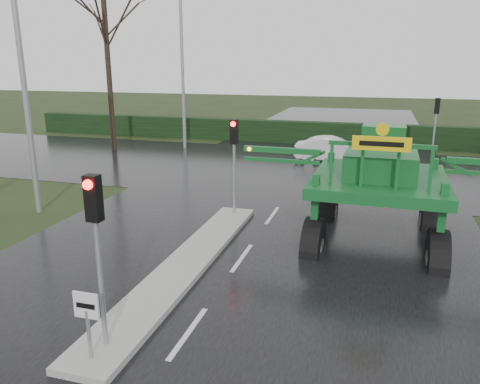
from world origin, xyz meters
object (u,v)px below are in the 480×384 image
(keep_left_sign, at_px, (87,315))
(traffic_signal_mid, at_px, (234,146))
(street_light_left_near, at_px, (27,45))
(street_light_left_far, at_px, (187,52))
(crop_sprayer, at_px, (318,173))
(traffic_signal_far, at_px, (436,115))
(traffic_signal_near, at_px, (96,226))
(white_sedan, at_px, (332,162))

(keep_left_sign, xyz_separation_m, traffic_signal_mid, (0.00, 8.99, 1.53))
(street_light_left_near, xyz_separation_m, street_light_left_far, (0.00, 14.00, 0.00))
(crop_sprayer, bearing_deg, traffic_signal_far, 73.61)
(traffic_signal_mid, bearing_deg, traffic_signal_far, 58.07)
(traffic_signal_near, distance_m, white_sedan, 19.63)
(traffic_signal_mid, relative_size, crop_sprayer, 0.41)
(traffic_signal_near, xyz_separation_m, crop_sprayer, (3.16, 6.55, -0.31))
(traffic_signal_far, distance_m, crop_sprayer, 15.20)
(traffic_signal_near, xyz_separation_m, street_light_left_near, (-6.89, 7.01, 3.40))
(crop_sprayer, height_order, white_sedan, crop_sprayer)
(traffic_signal_mid, height_order, street_light_left_far, street_light_left_far)
(keep_left_sign, bearing_deg, street_light_left_near, 132.59)
(traffic_signal_mid, relative_size, street_light_left_far, 0.35)
(street_light_left_near, height_order, white_sedan, street_light_left_near)
(traffic_signal_far, bearing_deg, street_light_left_far, 0.03)
(crop_sprayer, xyz_separation_m, white_sedan, (-0.70, 12.75, -2.28))
(traffic_signal_mid, height_order, traffic_signal_far, same)
(keep_left_sign, bearing_deg, traffic_signal_near, 90.00)
(traffic_signal_near, bearing_deg, white_sedan, 82.74)
(traffic_signal_mid, distance_m, street_light_left_far, 14.68)
(traffic_signal_mid, distance_m, crop_sprayer, 3.72)
(traffic_signal_near, bearing_deg, traffic_signal_far, 69.64)
(keep_left_sign, height_order, street_light_left_near, street_light_left_near)
(street_light_left_far, distance_m, white_sedan, 11.24)
(street_light_left_near, xyz_separation_m, white_sedan, (9.35, 12.29, -5.99))
(street_light_left_near, distance_m, crop_sprayer, 10.72)
(traffic_signal_near, distance_m, traffic_signal_mid, 8.50)
(street_light_left_near, height_order, street_light_left_far, same)
(traffic_signal_far, bearing_deg, traffic_signal_near, 69.64)
(street_light_left_near, distance_m, white_sedan, 16.57)
(traffic_signal_mid, xyz_separation_m, traffic_signal_far, (7.80, 12.52, 0.00))
(traffic_signal_mid, xyz_separation_m, street_light_left_near, (-6.89, -1.49, 3.40))
(traffic_signal_far, bearing_deg, crop_sprayer, 72.21)
(traffic_signal_near, bearing_deg, keep_left_sign, -90.00)
(white_sedan, bearing_deg, keep_left_sign, 170.60)
(crop_sprayer, bearing_deg, street_light_left_far, 126.21)
(traffic_signal_far, height_order, street_light_left_near, street_light_left_near)
(traffic_signal_near, height_order, traffic_signal_mid, same)
(traffic_signal_mid, bearing_deg, street_light_left_far, 118.86)
(keep_left_sign, distance_m, white_sedan, 19.97)
(traffic_signal_near, distance_m, street_light_left_far, 22.37)
(street_light_left_far, height_order, crop_sprayer, street_light_left_far)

